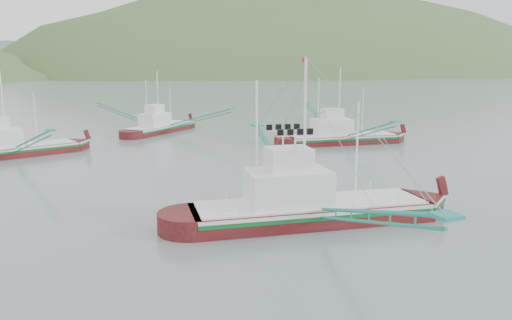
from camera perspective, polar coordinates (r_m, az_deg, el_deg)
name	(u,v)px	position (r m, az deg, el deg)	size (l,w,h in m)	color
ground	(292,223)	(33.67, 4.11, -7.14)	(1200.00, 1200.00, 0.00)	slate
main_boat	(308,193)	(33.32, 5.97, -3.81)	(16.47, 28.75, 11.73)	#480C0D
bg_boat_right	(341,131)	(66.94, 9.64, 3.31)	(15.11, 26.46, 10.78)	#480C0D
bg_boat_left	(9,139)	(63.16, -26.35, 2.16)	(14.92, 25.43, 10.59)	#480C0D
bg_boat_far	(160,118)	(78.42, -10.92, 4.69)	(19.94, 21.40, 10.09)	#480C0D
headland_right	(305,74)	(524.55, 5.66, 9.74)	(684.00, 432.00, 306.00)	#435D30
ridge_distant	(81,73)	(590.13, -19.40, 9.31)	(960.00, 400.00, 240.00)	slate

